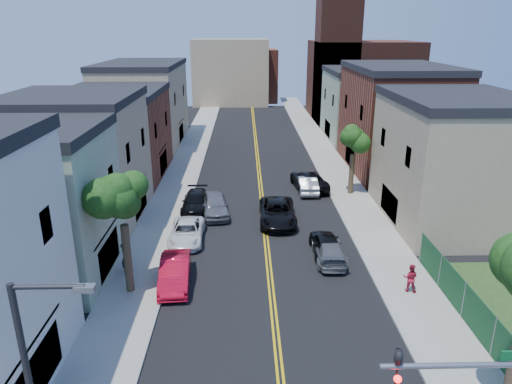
{
  "coord_description": "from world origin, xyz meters",
  "views": [
    {
      "loc": [
        -1.44,
        -9.22,
        14.06
      ],
      "look_at": [
        -0.6,
        25.13,
        2.0
      ],
      "focal_mm": 33.02,
      "sensor_mm": 36.0,
      "label": 1
    }
  ],
  "objects": [
    {
      "name": "black_suv_lane",
      "position": [
        1.01,
        23.86,
        0.81
      ],
      "size": [
        2.78,
        5.85,
        1.61
      ],
      "primitive_type": "imported",
      "rotation": [
        0.0,
        0.0,
        -0.02
      ],
      "color": "black",
      "rests_on": "ground"
    },
    {
      "name": "white_pickup",
      "position": [
        -5.5,
        20.64,
        0.68
      ],
      "size": [
        2.31,
        4.89,
        1.35
      ],
      "primitive_type": "imported",
      "rotation": [
        0.0,
        0.0,
        0.01
      ],
      "color": "silver",
      "rests_on": "ground"
    },
    {
      "name": "bldg_left_tan_near",
      "position": [
        -14.0,
        25.0,
        4.5
      ],
      "size": [
        9.0,
        10.0,
        9.0
      ],
      "primitive_type": "cube",
      "color": "#998466",
      "rests_on": "ground"
    },
    {
      "name": "tree_right_far",
      "position": [
        7.92,
        30.01,
        5.76
      ],
      "size": [
        4.4,
        4.4,
        8.03
      ],
      "color": "#34251A",
      "rests_on": "sidewalk_right"
    },
    {
      "name": "bldg_right_tan",
      "position": [
        14.0,
        24.0,
        4.5
      ],
      "size": [
        9.0,
        12.0,
        9.0
      ],
      "primitive_type": "cube",
      "color": "#998466",
      "rests_on": "ground"
    },
    {
      "name": "bldg_right_palegrn",
      "position": [
        14.0,
        52.0,
        4.25
      ],
      "size": [
        9.0,
        12.0,
        8.5
      ],
      "primitive_type": "cube",
      "color": "gray",
      "rests_on": "ground"
    },
    {
      "name": "curb_left",
      "position": [
        -6.15,
        40.0,
        0.07
      ],
      "size": [
        0.3,
        100.0,
        0.15
      ],
      "primitive_type": "cube",
      "color": "gray",
      "rests_on": "ground"
    },
    {
      "name": "black_car_right",
      "position": [
        3.8,
        18.38,
        0.75
      ],
      "size": [
        1.82,
        4.43,
        1.5
      ],
      "primitive_type": "imported",
      "rotation": [
        0.0,
        0.0,
        3.15
      ],
      "color": "black",
      "rests_on": "ground"
    },
    {
      "name": "sidewalk_right",
      "position": [
        7.9,
        40.0,
        0.07
      ],
      "size": [
        3.2,
        100.0,
        0.15
      ],
      "primitive_type": "cube",
      "color": "gray",
      "rests_on": "ground"
    },
    {
      "name": "grey_car_left",
      "position": [
        -3.8,
        25.45,
        0.84
      ],
      "size": [
        2.6,
        5.13,
        1.67
      ],
      "primitive_type": "imported",
      "rotation": [
        0.0,
        0.0,
        0.13
      ],
      "color": "slate",
      "rests_on": "ground"
    },
    {
      "name": "pedestrian_right",
      "position": [
        7.66,
        13.51,
        0.97
      ],
      "size": [
        0.97,
        0.87,
        1.64
      ],
      "primitive_type": "imported",
      "rotation": [
        0.0,
        0.0,
        2.76
      ],
      "color": "#A5192F",
      "rests_on": "sidewalk_right"
    },
    {
      "name": "bldg_left_brick",
      "position": [
        -14.0,
        36.0,
        4.0
      ],
      "size": [
        9.0,
        12.0,
        8.0
      ],
      "primitive_type": "cube",
      "color": "brown",
      "rests_on": "ground"
    },
    {
      "name": "silver_car_right",
      "position": [
        4.12,
        30.75,
        0.75
      ],
      "size": [
        1.64,
        4.58,
        1.5
      ],
      "primitive_type": "imported",
      "rotation": [
        0.0,
        0.0,
        3.15
      ],
      "color": "#A4A7AC",
      "rests_on": "ground"
    },
    {
      "name": "curb_right",
      "position": [
        6.15,
        40.0,
        0.07
      ],
      "size": [
        0.3,
        100.0,
        0.15
      ],
      "primitive_type": "cube",
      "color": "gray",
      "rests_on": "ground"
    },
    {
      "name": "backdrop_left",
      "position": [
        -4.0,
        82.0,
        6.0
      ],
      "size": [
        14.0,
        8.0,
        12.0
      ],
      "primitive_type": "cube",
      "color": "#998466",
      "rests_on": "ground"
    },
    {
      "name": "black_car_left",
      "position": [
        -5.5,
        26.56,
        0.71
      ],
      "size": [
        2.01,
        4.89,
        1.42
      ],
      "primitive_type": "imported",
      "rotation": [
        0.0,
        0.0,
        -0.0
      ],
      "color": "black",
      "rests_on": "ground"
    },
    {
      "name": "bldg_left_tan_far",
      "position": [
        -14.0,
        50.0,
        4.75
      ],
      "size": [
        9.0,
        16.0,
        9.5
      ],
      "primitive_type": "cube",
      "color": "#998466",
      "rests_on": "ground"
    },
    {
      "name": "fence_right",
      "position": [
        9.5,
        9.5,
        1.1
      ],
      "size": [
        0.04,
        15.0,
        1.9
      ],
      "primitive_type": "cube",
      "color": "#143F1E",
      "rests_on": "sidewalk_right"
    },
    {
      "name": "red_sedan",
      "position": [
        -5.5,
        14.81,
        0.78
      ],
      "size": [
        1.96,
        4.83,
        1.56
      ],
      "primitive_type": "imported",
      "rotation": [
        0.0,
        0.0,
        0.07
      ],
      "color": "red",
      "rests_on": "ground"
    },
    {
      "name": "bldg_left_palegrn",
      "position": [
        -14.0,
        16.0,
        4.25
      ],
      "size": [
        9.0,
        8.0,
        8.5
      ],
      "primitive_type": "cube",
      "color": "gray",
      "rests_on": "ground"
    },
    {
      "name": "church",
      "position": [
        16.33,
        67.07,
        7.24
      ],
      "size": [
        16.2,
        14.2,
        22.6
      ],
      "color": "#4C2319",
      "rests_on": "ground"
    },
    {
      "name": "grey_car_right",
      "position": [
        3.86,
        17.61,
        0.67
      ],
      "size": [
        1.98,
        4.66,
        1.34
      ],
      "primitive_type": "imported",
      "rotation": [
        0.0,
        0.0,
        3.12
      ],
      "color": "#595C61",
      "rests_on": "ground"
    },
    {
      "name": "backdrop_center",
      "position": [
        0.0,
        86.0,
        5.0
      ],
      "size": [
        10.0,
        8.0,
        10.0
      ],
      "primitive_type": "cube",
      "color": "brown",
      "rests_on": "ground"
    },
    {
      "name": "dark_car_right_far",
      "position": [
        4.43,
        31.7,
        0.8
      ],
      "size": [
        3.28,
        6.03,
        1.6
      ],
      "primitive_type": "imported",
      "rotation": [
        0.0,
        0.0,
        3.25
      ],
      "color": "black",
      "rests_on": "ground"
    },
    {
      "name": "pedestrian_left",
      "position": [
        -8.62,
        16.14,
        1.07
      ],
      "size": [
        0.45,
        0.68,
        1.85
      ],
      "primitive_type": "imported",
      "rotation": [
        0.0,
        0.0,
        1.55
      ],
      "color": "#25262D",
      "rests_on": "sidewalk_left"
    },
    {
      "name": "bldg_right_brick",
      "position": [
        14.0,
        38.0,
        5.0
      ],
      "size": [
        9.0,
        14.0,
        10.0
      ],
      "primitive_type": "cube",
      "color": "brown",
      "rests_on": "ground"
    },
    {
      "name": "tree_left_mid",
      "position": [
        -7.88,
        14.01,
        6.58
      ],
      "size": [
        5.2,
        5.2,
        9.29
      ],
      "color": "#34251A",
      "rests_on": "sidewalk_left"
    },
    {
      "name": "sidewalk_left",
      "position": [
        -7.9,
        40.0,
        0.07
      ],
      "size": [
        3.2,
        100.0,
        0.15
      ],
      "primitive_type": "cube",
      "color": "gray",
      "rests_on": "ground"
    }
  ]
}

